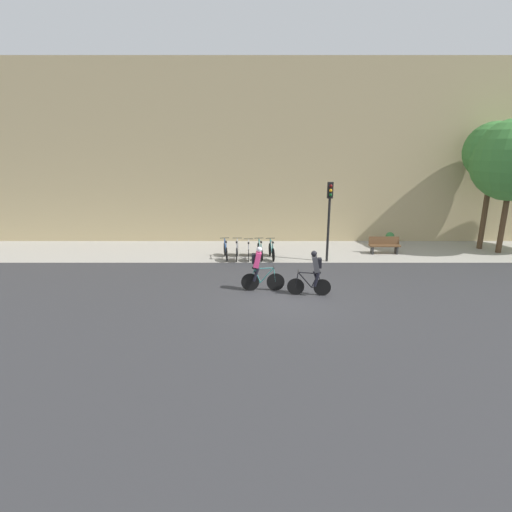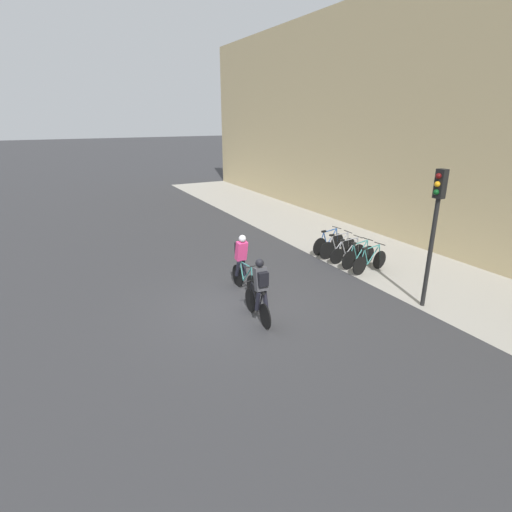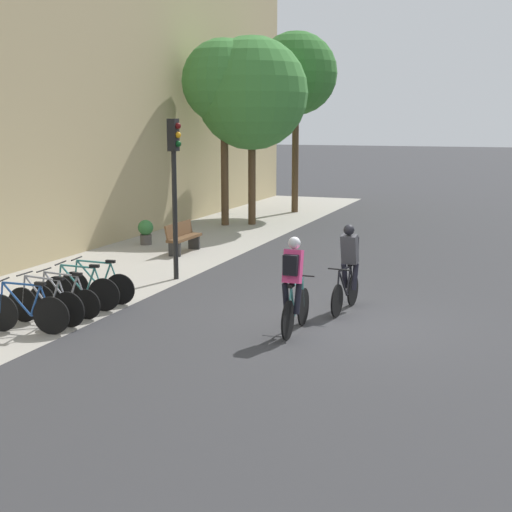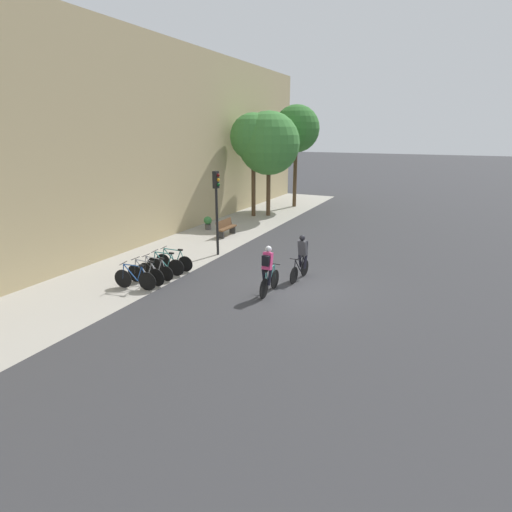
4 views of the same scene
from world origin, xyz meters
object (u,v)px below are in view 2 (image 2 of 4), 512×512
object	(u,v)px
parked_bike_3	(358,256)
parked_bike_2	(348,252)
parked_bike_0	(329,243)
parked_bike_4	(370,261)
cyclist_pink	(242,262)
cyclist_grey	(260,289)
parked_bike_1	(338,247)
traffic_light_pole	(436,215)

from	to	relation	value
parked_bike_3	parked_bike_2	bearing A→B (deg)	-179.82
parked_bike_0	parked_bike_4	size ratio (longest dim) A/B	0.99
parked_bike_4	cyclist_pink	bearing A→B (deg)	-98.35
cyclist_pink	parked_bike_2	distance (m)	4.65
parked_bike_3	cyclist_grey	bearing A→B (deg)	-68.75
cyclist_grey	parked_bike_1	xyz separation A→B (m)	(-3.15, 5.10, -0.54)
parked_bike_0	parked_bike_4	xyz separation A→B (m)	(2.32, -0.00, -0.01)
parked_bike_2	parked_bike_4	size ratio (longest dim) A/B	0.96
parked_bike_3	parked_bike_4	size ratio (longest dim) A/B	0.99
cyclist_pink	traffic_light_pole	world-z (taller)	traffic_light_pole
parked_bike_3	traffic_light_pole	size ratio (longest dim) A/B	0.43
parked_bike_0	parked_bike_3	xyz separation A→B (m)	(1.74, -0.00, -0.01)
parked_bike_1	traffic_light_pole	size ratio (longest dim) A/B	0.45
cyclist_pink	parked_bike_3	xyz separation A→B (m)	(0.09, 4.59, -0.54)
cyclist_grey	parked_bike_3	size ratio (longest dim) A/B	1.05
parked_bike_0	parked_bike_4	world-z (taller)	parked_bike_0
parked_bike_2	parked_bike_0	bearing A→B (deg)	179.90
cyclist_pink	parked_bike_2	bearing A→B (deg)	96.08
parked_bike_3	traffic_light_pole	distance (m)	4.03
parked_bike_4	traffic_light_pole	distance (m)	3.58
parked_bike_3	parked_bike_1	bearing A→B (deg)	-179.97
parked_bike_0	parked_bike_1	bearing A→B (deg)	-0.08
cyclist_grey	parked_bike_0	size ratio (longest dim) A/B	1.05
cyclist_pink	traffic_light_pole	size ratio (longest dim) A/B	0.46
cyclist_grey	parked_bike_4	size ratio (longest dim) A/B	1.04
traffic_light_pole	parked_bike_0	bearing A→B (deg)	174.36
cyclist_grey	parked_bike_4	world-z (taller)	cyclist_grey
parked_bike_0	parked_bike_3	size ratio (longest dim) A/B	1.00
cyclist_pink	parked_bike_2	xyz separation A→B (m)	(-0.49, 4.59, -0.57)
parked_bike_1	parked_bike_2	bearing A→B (deg)	-0.13
parked_bike_3	parked_bike_4	world-z (taller)	parked_bike_3
parked_bike_1	parked_bike_2	xyz separation A→B (m)	(0.58, -0.00, -0.03)
parked_bike_2	parked_bike_1	bearing A→B (deg)	179.87
parked_bike_2	parked_bike_4	distance (m)	1.16
parked_bike_4	parked_bike_2	bearing A→B (deg)	-179.95
parked_bike_3	cyclist_pink	bearing A→B (deg)	-91.15
parked_bike_1	parked_bike_0	bearing A→B (deg)	179.92
parked_bike_3	traffic_light_pole	xyz separation A→B (m)	(3.30, -0.50, 2.26)
cyclist_grey	parked_bike_3	world-z (taller)	cyclist_grey
cyclist_pink	parked_bike_0	world-z (taller)	cyclist_pink
parked_bike_3	parked_bike_0	bearing A→B (deg)	179.99
cyclist_pink	parked_bike_0	size ratio (longest dim) A/B	1.06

